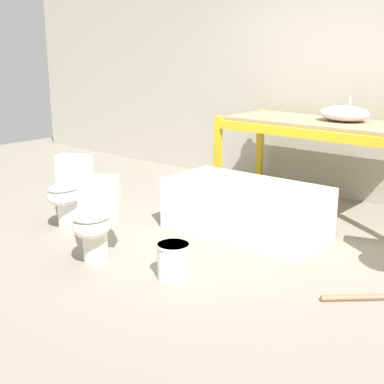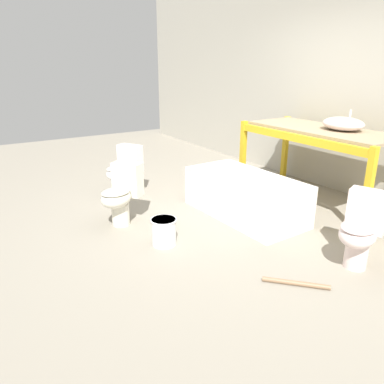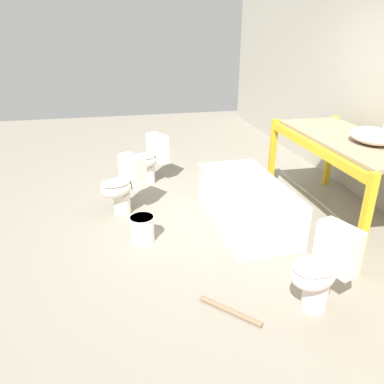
{
  "view_description": "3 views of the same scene",
  "coord_description": "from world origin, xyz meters",
  "px_view_note": "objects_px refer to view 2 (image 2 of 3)",
  "views": [
    {
      "loc": [
        2.77,
        -3.77,
        1.72
      ],
      "look_at": [
        -0.02,
        -0.48,
        0.54
      ],
      "focal_mm": 50.0,
      "sensor_mm": 36.0,
      "label": 1
    },
    {
      "loc": [
        3.26,
        -2.59,
        1.76
      ],
      "look_at": [
        0.11,
        -0.58,
        0.46
      ],
      "focal_mm": 35.0,
      "sensor_mm": 36.0,
      "label": 2
    },
    {
      "loc": [
        3.66,
        -1.2,
        2.06
      ],
      "look_at": [
        0.1,
        -0.42,
        0.46
      ],
      "focal_mm": 35.0,
      "sensor_mm": 36.0,
      "label": 3
    }
  ],
  "objects_px": {
    "toilet_near": "(124,170)",
    "bathtub_main": "(245,193)",
    "toilet_far": "(361,229)",
    "toilet_extra": "(121,194)",
    "bucket_white": "(164,231)",
    "sink_basin": "(343,124)"
  },
  "relations": [
    {
      "from": "toilet_far",
      "to": "toilet_extra",
      "type": "relative_size",
      "value": 1.0
    },
    {
      "from": "toilet_far",
      "to": "sink_basin",
      "type": "bearing_deg",
      "value": 115.43
    },
    {
      "from": "bathtub_main",
      "to": "toilet_extra",
      "type": "xyz_separation_m",
      "value": [
        -0.56,
        -1.34,
        0.08
      ]
    },
    {
      "from": "toilet_near",
      "to": "toilet_extra",
      "type": "distance_m",
      "value": 0.98
    },
    {
      "from": "toilet_far",
      "to": "toilet_extra",
      "type": "bearing_deg",
      "value": -164.67
    },
    {
      "from": "toilet_extra",
      "to": "sink_basin",
      "type": "bearing_deg",
      "value": 34.46
    },
    {
      "from": "sink_basin",
      "to": "toilet_near",
      "type": "bearing_deg",
      "value": -131.01
    },
    {
      "from": "bucket_white",
      "to": "toilet_extra",
      "type": "bearing_deg",
      "value": -168.21
    },
    {
      "from": "toilet_near",
      "to": "toilet_far",
      "type": "distance_m",
      "value": 3.09
    },
    {
      "from": "toilet_near",
      "to": "toilet_extra",
      "type": "xyz_separation_m",
      "value": [
        0.89,
        -0.41,
        0.0
      ]
    },
    {
      "from": "toilet_extra",
      "to": "toilet_near",
      "type": "bearing_deg",
      "value": 120.38
    },
    {
      "from": "bathtub_main",
      "to": "toilet_far",
      "type": "xyz_separation_m",
      "value": [
        1.47,
        0.08,
        0.08
      ]
    },
    {
      "from": "bathtub_main",
      "to": "toilet_extra",
      "type": "relative_size",
      "value": 2.22
    },
    {
      "from": "bathtub_main",
      "to": "toilet_far",
      "type": "relative_size",
      "value": 2.22
    },
    {
      "from": "toilet_near",
      "to": "bathtub_main",
      "type": "bearing_deg",
      "value": 5.09
    },
    {
      "from": "toilet_extra",
      "to": "bucket_white",
      "type": "xyz_separation_m",
      "value": [
        0.72,
        0.15,
        -0.22
      ]
    },
    {
      "from": "toilet_near",
      "to": "bucket_white",
      "type": "relative_size",
      "value": 2.46
    },
    {
      "from": "toilet_far",
      "to": "bucket_white",
      "type": "bearing_deg",
      "value": -155.54
    },
    {
      "from": "bathtub_main",
      "to": "toilet_far",
      "type": "height_order",
      "value": "toilet_far"
    },
    {
      "from": "toilet_near",
      "to": "toilet_far",
      "type": "bearing_deg",
      "value": -8.57
    },
    {
      "from": "toilet_near",
      "to": "toilet_extra",
      "type": "height_order",
      "value": "same"
    },
    {
      "from": "toilet_far",
      "to": "toilet_near",
      "type": "bearing_deg",
      "value": 179.46
    }
  ]
}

